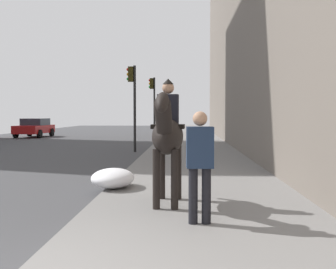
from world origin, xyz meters
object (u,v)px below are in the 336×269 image
(car_near_lane, at_px, (35,127))
(traffic_light_far_curb, at_px, (153,99))
(mounted_horse_near, at_px, (167,134))
(pedestrian_greeting, at_px, (200,159))
(traffic_light_near_curb, at_px, (133,94))

(car_near_lane, xyz_separation_m, traffic_light_far_curb, (-3.93, -9.46, 2.04))
(mounted_horse_near, xyz_separation_m, pedestrian_greeting, (-1.31, -0.55, -0.31))
(pedestrian_greeting, bearing_deg, mounted_horse_near, 19.74)
(mounted_horse_near, relative_size, traffic_light_far_curb, 0.55)
(mounted_horse_near, height_order, car_near_lane, mounted_horse_near)
(pedestrian_greeting, xyz_separation_m, traffic_light_near_curb, (13.21, 2.68, 1.60))
(pedestrian_greeting, height_order, car_near_lane, pedestrian_greeting)
(car_near_lane, height_order, traffic_light_near_curb, traffic_light_near_curb)
(pedestrian_greeting, distance_m, traffic_light_near_curb, 13.58)
(mounted_horse_near, xyz_separation_m, traffic_light_far_curb, (20.19, 1.83, 1.39))
(pedestrian_greeting, relative_size, traffic_light_far_curb, 0.40)
(traffic_light_near_curb, relative_size, traffic_light_far_curb, 0.96)
(traffic_light_near_curb, distance_m, traffic_light_far_curb, 8.30)
(mounted_horse_near, bearing_deg, traffic_light_near_curb, -166.94)
(mounted_horse_near, distance_m, pedestrian_greeting, 1.45)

